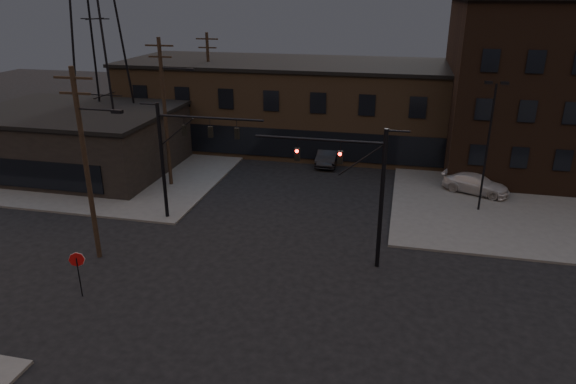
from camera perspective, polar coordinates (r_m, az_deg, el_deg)
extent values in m
plane|color=black|center=(27.01, -4.95, -11.26)|extent=(140.00, 140.00, 0.00)
cube|color=#474744|center=(54.47, -20.29, 4.59)|extent=(30.00, 30.00, 0.15)
cube|color=#4A3927|center=(51.22, 4.49, 9.39)|extent=(40.00, 12.00, 8.00)
cube|color=black|center=(47.98, -22.41, 5.18)|extent=(16.00, 12.00, 5.00)
cylinder|color=black|center=(28.14, 10.35, -0.98)|extent=(0.24, 0.24, 8.00)
cylinder|color=black|center=(27.44, 3.45, 5.82)|extent=(7.00, 0.14, 0.14)
cube|color=#FF140C|center=(27.54, 5.81, 3.85)|extent=(0.28, 0.22, 0.70)
cube|color=#FF140C|center=(27.90, 1.04, 4.19)|extent=(0.28, 0.22, 0.70)
cylinder|color=black|center=(34.93, -13.77, 3.17)|extent=(0.24, 0.24, 8.00)
cylinder|color=black|center=(32.69, -8.69, 8.14)|extent=(7.00, 0.14, 0.14)
cube|color=black|center=(33.57, -11.41, 6.73)|extent=(0.28, 0.22, 0.70)
cube|color=black|center=(32.90, -8.61, 6.61)|extent=(0.28, 0.22, 0.70)
cube|color=black|center=(32.31, -5.69, 6.48)|extent=(0.28, 0.22, 0.70)
cylinder|color=black|center=(28.24, -22.17, -8.78)|extent=(0.06, 0.06, 2.20)
cylinder|color=maroon|center=(27.79, -22.43, -6.97)|extent=(0.72, 0.33, 0.76)
cylinder|color=black|center=(30.33, -21.49, 2.51)|extent=(0.28, 0.28, 11.00)
cube|color=black|center=(29.25, -22.80, 11.62)|extent=(2.20, 0.12, 0.12)
cube|color=black|center=(29.37, -22.57, 10.09)|extent=(1.80, 0.12, 0.12)
cube|color=black|center=(28.28, -18.46, 8.48)|extent=(0.60, 0.25, 0.18)
cylinder|color=black|center=(40.75, -13.48, 8.30)|extent=(0.28, 0.28, 11.50)
cube|color=black|center=(39.96, -14.13, 15.51)|extent=(2.20, 0.12, 0.12)
cube|color=black|center=(40.04, -14.03, 14.37)|extent=(1.80, 0.12, 0.12)
cube|color=black|center=(39.18, -10.82, 13.22)|extent=(0.60, 0.25, 0.18)
cylinder|color=black|center=(51.96, -8.69, 11.07)|extent=(0.28, 0.28, 11.00)
cube|color=black|center=(51.34, -9.00, 16.45)|extent=(2.20, 0.12, 0.12)
cube|color=black|center=(51.41, -8.95, 15.57)|extent=(1.80, 0.12, 0.12)
cylinder|color=black|center=(37.42, 21.22, 4.32)|extent=(0.14, 0.14, 9.00)
cube|color=black|center=(36.39, 21.39, 11.25)|extent=(0.50, 0.28, 0.18)
cube|color=black|center=(36.55, 22.96, 11.07)|extent=(0.50, 0.28, 0.18)
cylinder|color=black|center=(43.43, 28.26, 5.42)|extent=(0.14, 0.14, 9.00)
cube|color=black|center=(42.47, 28.68, 11.38)|extent=(0.50, 0.28, 0.18)
imported|color=black|center=(44.01, 21.62, 1.62)|extent=(4.03, 2.00, 1.32)
imported|color=#A6A6A8|center=(41.75, 20.14, 0.87)|extent=(5.32, 3.74, 1.43)
imported|color=black|center=(46.56, 4.49, 4.14)|extent=(1.82, 5.03, 1.65)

